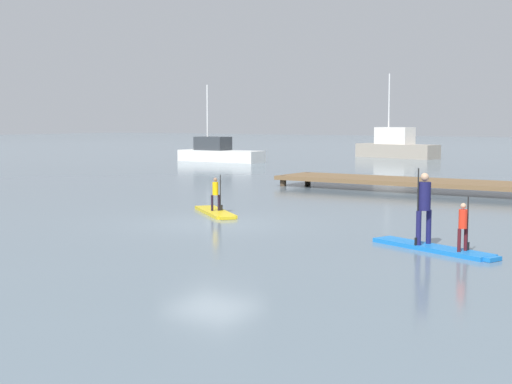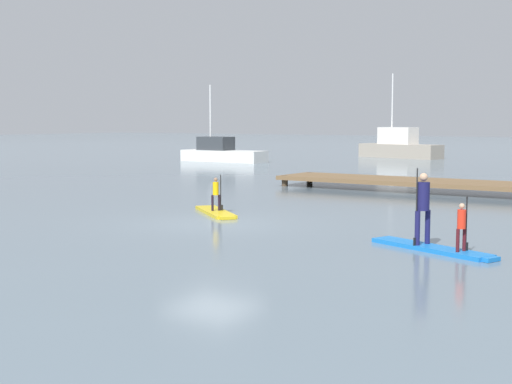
# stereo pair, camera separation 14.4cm
# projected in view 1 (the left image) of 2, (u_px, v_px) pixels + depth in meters

# --- Properties ---
(ground_plane) EXTENTS (240.00, 240.00, 0.00)m
(ground_plane) POSITION_uv_depth(u_px,v_px,m) (213.00, 224.00, 20.66)
(ground_plane) COLOR slate
(paddleboard_near) EXTENTS (2.71, 2.34, 0.10)m
(paddleboard_near) POSITION_uv_depth(u_px,v_px,m) (216.00, 212.00, 22.97)
(paddleboard_near) COLOR gold
(paddleboard_near) RESTS_ON ground
(paddler_child_solo) EXTENTS (0.29, 0.32, 1.15)m
(paddler_child_solo) POSITION_uv_depth(u_px,v_px,m) (216.00, 192.00, 22.92)
(paddler_child_solo) COLOR black
(paddler_child_solo) RESTS_ON paddleboard_near
(paddleboard_far) EXTENTS (3.29, 1.69, 0.10)m
(paddleboard_far) POSITION_uv_depth(u_px,v_px,m) (434.00, 248.00, 16.47)
(paddleboard_far) COLOR blue
(paddleboard_far) RESTS_ON ground
(paddler_adult) EXTENTS (0.38, 0.50, 1.78)m
(paddler_adult) POSITION_uv_depth(u_px,v_px,m) (424.00, 203.00, 16.62)
(paddler_adult) COLOR #19194C
(paddler_adult) RESTS_ON paddleboard_far
(paddler_child_front) EXTENTS (0.24, 0.36, 1.20)m
(paddler_child_front) POSITION_uv_depth(u_px,v_px,m) (463.00, 224.00, 15.77)
(paddler_child_front) COLOR #4C1419
(paddler_child_front) RESTS_ON paddleboard_far
(fishing_boat_green_midground) EXTENTS (6.60, 1.91, 5.59)m
(fishing_boat_green_midground) POSITION_uv_depth(u_px,v_px,m) (219.00, 153.00, 52.35)
(fishing_boat_green_midground) COLOR silver
(fishing_boat_green_midground) RESTS_ON ground
(motor_boat_small_navy) EXTENTS (7.20, 3.42, 6.76)m
(motor_boat_small_navy) POSITION_uv_depth(u_px,v_px,m) (396.00, 146.00, 57.90)
(motor_boat_small_navy) COLOR #9E9384
(motor_boat_small_navy) RESTS_ON ground
(floating_dock) EXTENTS (11.38, 2.90, 0.47)m
(floating_dock) POSITION_uv_depth(u_px,v_px,m) (405.00, 181.00, 30.80)
(floating_dock) COLOR brown
(floating_dock) RESTS_ON ground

